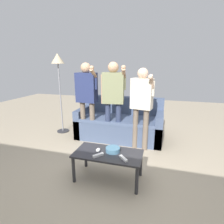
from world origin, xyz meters
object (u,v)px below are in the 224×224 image
Objects in this scene: player_center at (113,94)px; game_remote_wand_far at (98,155)px; couch at (120,124)px; floor_lamp at (58,67)px; player_left at (87,94)px; game_remote_nunchuk at (98,150)px; snack_bowl at (113,150)px; coffee_table at (108,156)px; game_remote_wand_near at (123,158)px; player_right at (142,100)px.

player_center reaches higher than game_remote_wand_far.
player_center reaches higher than couch.
floor_lamp reaches higher than couch.
game_remote_wand_far is at bearing -61.05° from player_left.
floor_lamp is at bearing 166.95° from player_center.
game_remote_nunchuk is at bearing 109.73° from game_remote_wand_far.
game_remote_nunchuk is at bearing -60.11° from player_left.
snack_bowl reaches higher than game_remote_nunchuk.
coffee_table is 0.57× the size of player_center.
player_center is at bearing 95.01° from game_remote_nunchuk.
game_remote_wand_near is at bearing -40.42° from floor_lamp.
player_right reaches higher than game_remote_wand_near.
snack_bowl is at bearing 138.25° from game_remote_wand_near.
player_left is 0.54m from player_center.
player_center is 11.86× the size of game_remote_wand_near.
game_remote_wand_far is at bearing -130.87° from snack_bowl.
floor_lamp reaches higher than player_right.
player_left reaches higher than coffee_table.
game_remote_wand_near is (1.82, -1.55, -1.10)m from floor_lamp.
player_center is at bearing 96.52° from game_remote_wand_far.
player_center is 1.07× the size of player_right.
game_remote_wand_near is at bearing 1.56° from game_remote_wand_far.
snack_bowl is 0.23m from game_remote_wand_far.
player_center reaches higher than coffee_table.
couch is 13.18× the size of game_remote_wand_far.
player_left is 1.70m from game_remote_wand_near.
player_right is (1.89, -0.39, -0.57)m from floor_lamp.
couch is 9.18× the size of snack_bowl.
game_remote_wand_far is (0.09, -1.64, 0.11)m from couch.
player_left is at bearing 125.12° from coffee_table.
player_center is at bearing 1.69° from player_left.
floor_lamp reaches higher than game_remote_wand_near.
game_remote_wand_near is 0.99× the size of game_remote_wand_far.
game_remote_nunchuk is 0.05× the size of floor_lamp.
game_remote_nunchuk is 0.06× the size of player_right.
game_remote_nunchuk is 0.40m from game_remote_wand_near.
snack_bowl is at bearing 14.88° from game_remote_nunchuk.
coffee_table is at bearing -82.84° from couch.
couch is 1.52m from game_remote_nunchuk.
game_remote_wand_far is at bearing -46.42° from floor_lamp.
player_center is (-0.24, 1.13, 0.67)m from coffee_table.
player_center is 0.56m from player_right.
couch is 1.49m from snack_bowl.
floor_lamp is (-1.64, 1.39, 1.09)m from snack_bowl.
floor_lamp is 1.12× the size of player_center.
player_center is (0.54, 0.02, 0.01)m from player_left.
game_remote_wand_far is at bearing -178.44° from game_remote_wand_near.
player_left is 1.53m from game_remote_wand_far.
snack_bowl is at bearing -104.37° from player_right.
game_remote_wand_far is (-0.34, -0.01, 0.00)m from game_remote_wand_near.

